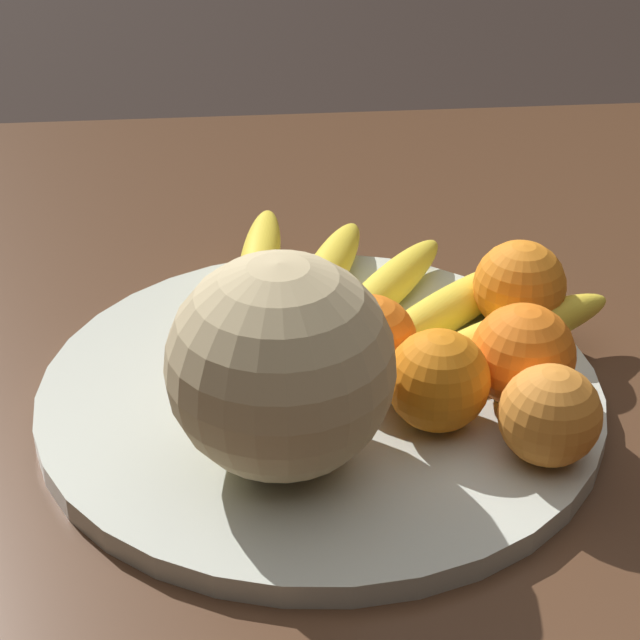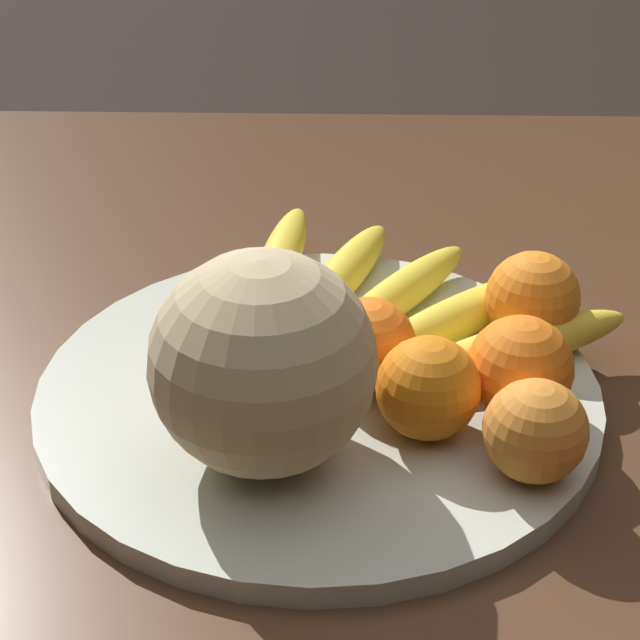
% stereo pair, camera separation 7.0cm
% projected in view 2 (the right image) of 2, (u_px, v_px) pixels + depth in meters
% --- Properties ---
extents(kitchen_table, '(1.25, 1.05, 0.75)m').
position_uv_depth(kitchen_table, '(342.00, 475.00, 0.82)').
color(kitchen_table, '#4C301E').
rests_on(kitchen_table, ground_plane).
extents(fruit_bowl, '(0.38, 0.38, 0.02)m').
position_uv_depth(fruit_bowl, '(320.00, 392.00, 0.73)').
color(fruit_bowl, beige).
rests_on(fruit_bowl, kitchen_table).
extents(melon, '(0.14, 0.14, 0.14)m').
position_uv_depth(melon, '(265.00, 363.00, 0.62)').
color(melon, '#C6B284').
rests_on(melon, fruit_bowl).
extents(banana_bunch, '(0.29, 0.27, 0.03)m').
position_uv_depth(banana_bunch, '(398.00, 298.00, 0.79)').
color(banana_bunch, brown).
rests_on(banana_bunch, fruit_bowl).
extents(orange_front_left, '(0.07, 0.07, 0.07)m').
position_uv_depth(orange_front_left, '(522.00, 368.00, 0.68)').
color(orange_front_left, orange).
rests_on(orange_front_left, fruit_bowl).
extents(orange_front_right, '(0.06, 0.06, 0.06)m').
position_uv_depth(orange_front_right, '(537.00, 431.00, 0.63)').
color(orange_front_right, orange).
rests_on(orange_front_right, fruit_bowl).
extents(orange_mid_center, '(0.07, 0.07, 0.07)m').
position_uv_depth(orange_mid_center, '(534.00, 298.00, 0.76)').
color(orange_mid_center, orange).
rests_on(orange_mid_center, fruit_bowl).
extents(orange_back_left, '(0.06, 0.06, 0.06)m').
position_uv_depth(orange_back_left, '(294.00, 318.00, 0.74)').
color(orange_back_left, orange).
rests_on(orange_back_left, fruit_bowl).
extents(orange_back_right, '(0.07, 0.07, 0.07)m').
position_uv_depth(orange_back_right, '(430.00, 388.00, 0.66)').
color(orange_back_right, orange).
rests_on(orange_back_right, fruit_bowl).
extents(orange_top_small, '(0.06, 0.06, 0.06)m').
position_uv_depth(orange_top_small, '(370.00, 345.00, 0.71)').
color(orange_top_small, orange).
rests_on(orange_top_small, fruit_bowl).
extents(produce_tag, '(0.08, 0.05, 0.00)m').
position_uv_depth(produce_tag, '(437.00, 378.00, 0.73)').
color(produce_tag, white).
rests_on(produce_tag, fruit_bowl).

